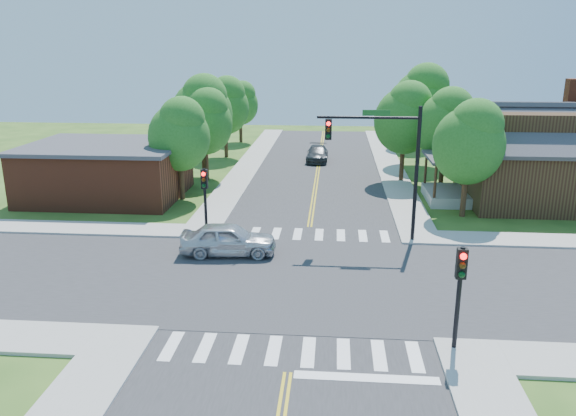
# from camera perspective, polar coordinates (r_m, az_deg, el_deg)

# --- Properties ---
(ground) EXTENTS (100.00, 100.00, 0.00)m
(ground) POSITION_cam_1_polar(r_m,az_deg,el_deg) (25.42, 1.40, -7.31)
(ground) COLOR #2C5019
(ground) RESTS_ON ground
(road_ns) EXTENTS (10.00, 90.00, 0.04)m
(road_ns) POSITION_cam_1_polar(r_m,az_deg,el_deg) (25.41, 1.40, -7.27)
(road_ns) COLOR #2D2D30
(road_ns) RESTS_ON ground
(road_ew) EXTENTS (90.00, 10.00, 0.04)m
(road_ew) POSITION_cam_1_polar(r_m,az_deg,el_deg) (25.41, 1.40, -7.26)
(road_ew) COLOR #2D2D30
(road_ew) RESTS_ON ground
(intersection_patch) EXTENTS (10.20, 10.20, 0.06)m
(intersection_patch) POSITION_cam_1_polar(r_m,az_deg,el_deg) (25.42, 1.40, -7.31)
(intersection_patch) COLOR #2D2D30
(intersection_patch) RESTS_ON ground
(sidewalk_ne) EXTENTS (40.00, 40.00, 0.14)m
(sidewalk_ne) POSITION_cam_1_polar(r_m,az_deg,el_deg) (42.89, 24.38, 1.18)
(sidewalk_ne) COLOR #9E9B93
(sidewalk_ne) RESTS_ON ground
(sidewalk_nw) EXTENTS (40.00, 40.00, 0.14)m
(sidewalk_nw) POSITION_cam_1_polar(r_m,az_deg,el_deg) (43.85, -18.40, 2.12)
(sidewalk_nw) COLOR #9E9B93
(sidewalk_nw) RESTS_ON ground
(crosswalk_north) EXTENTS (8.85, 2.00, 0.01)m
(crosswalk_north) POSITION_cam_1_polar(r_m,az_deg,el_deg) (31.18, 2.09, -2.68)
(crosswalk_north) COLOR white
(crosswalk_north) RESTS_ON ground
(crosswalk_south) EXTENTS (8.85, 2.00, 0.01)m
(crosswalk_south) POSITION_cam_1_polar(r_m,az_deg,el_deg) (19.88, 0.30, -14.33)
(crosswalk_south) COLOR white
(crosswalk_south) RESTS_ON ground
(centerline) EXTENTS (0.30, 90.00, 0.01)m
(centerline) POSITION_cam_1_polar(r_m,az_deg,el_deg) (25.40, 1.40, -7.21)
(centerline) COLOR gold
(centerline) RESTS_ON ground
(stop_bar) EXTENTS (4.60, 0.45, 0.09)m
(stop_bar) POSITION_cam_1_polar(r_m,az_deg,el_deg) (18.71, 7.95, -16.83)
(stop_bar) COLOR white
(stop_bar) RESTS_ON ground
(signal_mast_ne) EXTENTS (5.30, 0.42, 7.20)m
(signal_mast_ne) POSITION_cam_1_polar(r_m,az_deg,el_deg) (29.45, 9.79, 5.64)
(signal_mast_ne) COLOR black
(signal_mast_ne) RESTS_ON ground
(signal_pole_se) EXTENTS (0.34, 0.42, 3.80)m
(signal_pole_se) POSITION_cam_1_polar(r_m,az_deg,el_deg) (19.64, 17.10, -6.96)
(signal_pole_se) COLOR black
(signal_pole_se) RESTS_ON ground
(signal_pole_nw) EXTENTS (0.34, 0.42, 3.80)m
(signal_pole_nw) POSITION_cam_1_polar(r_m,az_deg,el_deg) (30.59, -8.46, 1.89)
(signal_pole_nw) COLOR black
(signal_pole_nw) RESTS_ON ground
(house_ne) EXTENTS (13.05, 8.80, 7.11)m
(house_ne) POSITION_cam_1_polar(r_m,az_deg,el_deg) (40.53, 24.68, 5.07)
(house_ne) COLOR black
(house_ne) RESTS_ON ground
(building_nw) EXTENTS (10.40, 8.40, 3.73)m
(building_nw) POSITION_cam_1_polar(r_m,az_deg,el_deg) (40.48, -17.93, 3.67)
(building_nw) COLOR brown
(building_nw) RESTS_ON ground
(tree_e_a) EXTENTS (4.25, 4.03, 7.22)m
(tree_e_a) POSITION_cam_1_polar(r_m,az_deg,el_deg) (35.11, 18.05, 6.56)
(tree_e_a) COLOR #382314
(tree_e_a) RESTS_ON ground
(tree_e_b) EXTENTS (4.34, 4.12, 7.38)m
(tree_e_b) POSITION_cam_1_polar(r_m,az_deg,el_deg) (42.10, 15.83, 8.39)
(tree_e_b) COLOR #382314
(tree_e_b) RESTS_ON ground
(tree_e_c) EXTENTS (5.15, 4.89, 8.75)m
(tree_e_c) POSITION_cam_1_polar(r_m,az_deg,el_deg) (49.95, 13.54, 10.75)
(tree_e_c) COLOR #382314
(tree_e_c) RESTS_ON ground
(tree_e_d) EXTENTS (4.39, 4.17, 7.46)m
(tree_e_d) POSITION_cam_1_polar(r_m,az_deg,el_deg) (58.50, 12.75, 10.71)
(tree_e_d) COLOR #382314
(tree_e_d) RESTS_ON ground
(tree_w_a) EXTENTS (4.10, 3.90, 6.98)m
(tree_w_a) POSITION_cam_1_polar(r_m,az_deg,el_deg) (38.07, -10.92, 7.53)
(tree_w_a) COLOR #382314
(tree_w_a) RESTS_ON ground
(tree_w_b) EXTENTS (4.77, 4.53, 8.10)m
(tree_w_b) POSITION_cam_1_polar(r_m,az_deg,el_deg) (44.49, -8.67, 9.82)
(tree_w_b) COLOR #382314
(tree_w_b) RESTS_ON ground
(tree_w_c) EXTENTS (4.42, 4.20, 7.52)m
(tree_w_c) POSITION_cam_1_polar(r_m,az_deg,el_deg) (52.43, -6.36, 10.44)
(tree_w_c) COLOR #382314
(tree_w_c) RESTS_ON ground
(tree_w_d) EXTENTS (3.85, 3.66, 6.55)m
(tree_w_d) POSITION_cam_1_polar(r_m,az_deg,el_deg) (60.84, -4.82, 10.68)
(tree_w_d) COLOR #382314
(tree_w_d) RESTS_ON ground
(tree_house) EXTENTS (4.52, 4.29, 7.68)m
(tree_house) POSITION_cam_1_polar(r_m,az_deg,el_deg) (43.24, 11.88, 9.11)
(tree_house) COLOR #382314
(tree_house) RESTS_ON ground
(tree_bldg) EXTENTS (4.23, 4.02, 7.19)m
(tree_bldg) POSITION_cam_1_polar(r_m,az_deg,el_deg) (43.36, -8.38, 8.87)
(tree_bldg) COLOR #382314
(tree_bldg) RESTS_ON ground
(car_silver) EXTENTS (2.58, 5.02, 1.62)m
(car_silver) POSITION_cam_1_polar(r_m,az_deg,el_deg) (28.17, -6.09, -3.23)
(car_silver) COLOR silver
(car_silver) RESTS_ON ground
(car_dgrey) EXTENTS (1.94, 4.66, 1.35)m
(car_dgrey) POSITION_cam_1_polar(r_m,az_deg,el_deg) (50.87, 2.99, 5.50)
(car_dgrey) COLOR #333638
(car_dgrey) RESTS_ON ground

